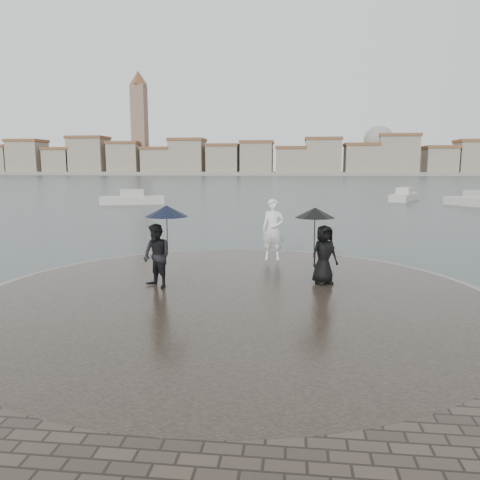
# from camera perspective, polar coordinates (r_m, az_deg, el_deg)

# --- Properties ---
(ground) EXTENTS (400.00, 400.00, 0.00)m
(ground) POSITION_cam_1_polar(r_m,az_deg,el_deg) (7.97, -4.13, -15.89)
(ground) COLOR #2B3835
(ground) RESTS_ON ground
(kerb_ring) EXTENTS (12.50, 12.50, 0.32)m
(kerb_ring) POSITION_cam_1_polar(r_m,az_deg,el_deg) (11.15, -0.78, -7.61)
(kerb_ring) COLOR gray
(kerb_ring) RESTS_ON ground
(quay_tip) EXTENTS (11.90, 11.90, 0.36)m
(quay_tip) POSITION_cam_1_polar(r_m,az_deg,el_deg) (11.15, -0.78, -7.51)
(quay_tip) COLOR #2D261E
(quay_tip) RESTS_ON ground
(statue) EXTENTS (0.73, 0.49, 1.95)m
(statue) POSITION_cam_1_polar(r_m,az_deg,el_deg) (14.97, 4.05, 1.27)
(statue) COLOR white
(statue) RESTS_ON quay_tip
(visitor_left) EXTENTS (1.27, 1.10, 2.04)m
(visitor_left) POSITION_cam_1_polar(r_m,az_deg,el_deg) (11.67, -9.76, -0.29)
(visitor_left) COLOR black
(visitor_left) RESTS_ON quay_tip
(visitor_right) EXTENTS (1.21, 1.05, 1.95)m
(visitor_right) POSITION_cam_1_polar(r_m,az_deg,el_deg) (12.06, 9.84, -0.01)
(visitor_right) COLOR black
(visitor_right) RESTS_ON quay_tip
(far_skyline) EXTENTS (260.00, 20.00, 37.00)m
(far_skyline) POSITION_cam_1_polar(r_m,az_deg,el_deg) (167.99, 4.05, 9.79)
(far_skyline) COLOR gray
(far_skyline) RESTS_ON ground
(boats) EXTENTS (34.30, 11.38, 1.50)m
(boats) POSITION_cam_1_polar(r_m,az_deg,el_deg) (42.73, 11.82, 4.86)
(boats) COLOR #BCB8A9
(boats) RESTS_ON ground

